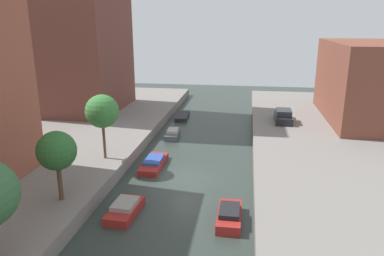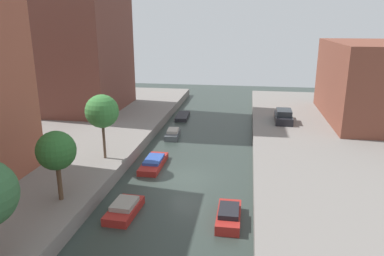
# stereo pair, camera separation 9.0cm
# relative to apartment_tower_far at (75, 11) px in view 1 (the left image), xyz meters

# --- Properties ---
(ground_plane) EXTENTS (84.00, 84.00, 0.00)m
(ground_plane) POSITION_rel_apartment_tower_far_xyz_m (16.00, -16.74, -12.58)
(ground_plane) COLOR #2D3833
(quay_left) EXTENTS (20.00, 64.00, 1.00)m
(quay_left) POSITION_rel_apartment_tower_far_xyz_m (1.00, -16.74, -12.08)
(quay_left) COLOR gray
(quay_left) RESTS_ON ground_plane
(apartment_tower_far) EXTENTS (10.00, 12.00, 23.15)m
(apartment_tower_far) POSITION_rel_apartment_tower_far_xyz_m (0.00, 0.00, 0.00)
(apartment_tower_far) COLOR brown
(apartment_tower_far) RESTS_ON quay_left
(low_block_right) EXTENTS (10.00, 15.61, 8.40)m
(low_block_right) POSITION_rel_apartment_tower_far_xyz_m (34.00, -0.27, -7.38)
(low_block_right) COLOR brown
(low_block_right) RESTS_ON quay_right
(street_tree_1) EXTENTS (2.36, 2.36, 4.36)m
(street_tree_1) POSITION_rel_apartment_tower_far_xyz_m (9.25, -23.23, -8.42)
(street_tree_1) COLOR brown
(street_tree_1) RESTS_ON quay_left
(street_tree_2) EXTENTS (2.60, 2.60, 5.14)m
(street_tree_2) POSITION_rel_apartment_tower_far_xyz_m (9.25, -16.06, -7.75)
(street_tree_2) COLOR brown
(street_tree_2) RESTS_ON quay_left
(parked_car) EXTENTS (1.84, 4.16, 1.39)m
(parked_car) POSITION_rel_apartment_tower_far_xyz_m (24.24, -2.72, -11.00)
(parked_car) COLOR black
(parked_car) RESTS_ON quay_right
(moored_boat_left_2) EXTENTS (1.73, 3.41, 0.81)m
(moored_boat_left_2) POSITION_rel_apartment_tower_far_xyz_m (13.06, -22.68, -12.23)
(moored_boat_left_2) COLOR maroon
(moored_boat_left_2) RESTS_ON ground_plane
(moored_boat_left_3) EXTENTS (1.55, 4.48, 0.69)m
(moored_boat_left_3) POSITION_rel_apartment_tower_far_xyz_m (12.89, -14.83, -12.28)
(moored_boat_left_3) COLOR maroon
(moored_boat_left_3) RESTS_ON ground_plane
(moored_boat_left_4) EXTENTS (1.46, 3.18, 0.84)m
(moored_boat_left_4) POSITION_rel_apartment_tower_far_xyz_m (12.88, -6.92, -12.22)
(moored_boat_left_4) COLOR #4C5156
(moored_boat_left_4) RESTS_ON ground_plane
(moored_boat_left_5) EXTENTS (1.58, 4.04, 0.45)m
(moored_boat_left_5) POSITION_rel_apartment_tower_far_xyz_m (12.49, 0.82, -12.35)
(moored_boat_left_5) COLOR #232328
(moored_boat_left_5) RESTS_ON ground_plane
(moored_boat_right_2) EXTENTS (1.40, 3.41, 0.91)m
(moored_boat_right_2) POSITION_rel_apartment_tower_far_xyz_m (19.53, -22.58, -12.19)
(moored_boat_right_2) COLOR maroon
(moored_boat_right_2) RESTS_ON ground_plane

